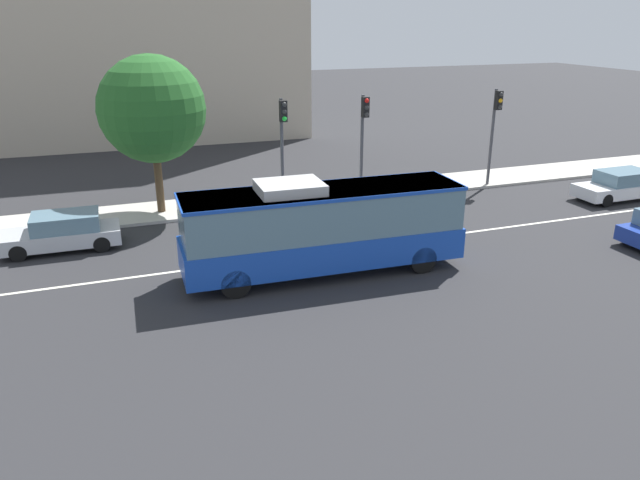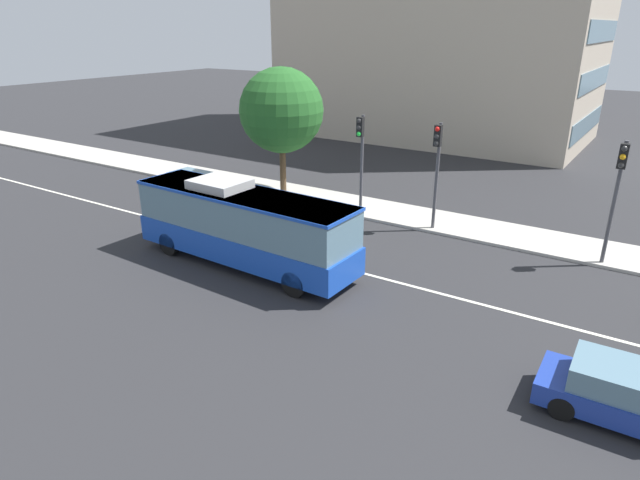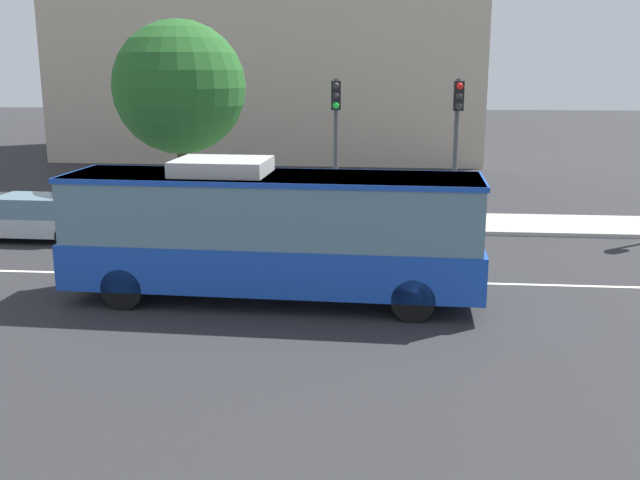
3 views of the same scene
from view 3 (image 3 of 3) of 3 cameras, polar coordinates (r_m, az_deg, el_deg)
The scene contains 8 objects.
ground_plane at distance 19.94m, azimuth -4.47°, elevation -2.97°, with size 160.00×160.00×0.00m, color #28282B.
sidewalk_kerb at distance 26.97m, azimuth -1.87°, elevation 1.55°, with size 80.00×3.21×0.14m, color #B2ADA3.
lane_centre_line at distance 19.94m, azimuth -4.47°, elevation -2.95°, with size 76.00×0.16×0.01m, color silver.
transit_bus at distance 17.62m, azimuth -3.80°, elevation 0.93°, with size 10.08×2.86×3.46m.
sedan_silver at distance 25.94m, azimuth -21.38°, elevation 1.62°, with size 4.53×1.89×1.46m.
traffic_light_near_corner at distance 25.09m, azimuth 10.62°, elevation 8.50°, with size 0.33×0.62×5.20m.
traffic_light_mid_block at distance 25.13m, azimuth 1.25°, elevation 8.74°, with size 0.33×0.62×5.20m.
street_tree_kerbside_left at distance 27.08m, azimuth -10.90°, elevation 11.58°, with size 4.74×4.74×7.24m.
Camera 3 is at (3.29, -18.85, 5.61)m, focal length 41.07 mm.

